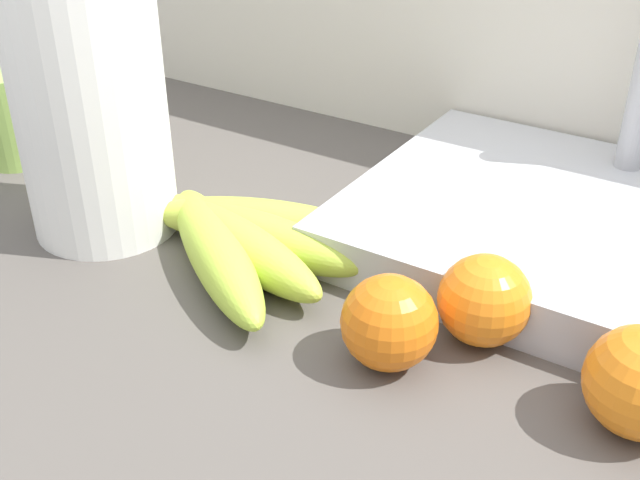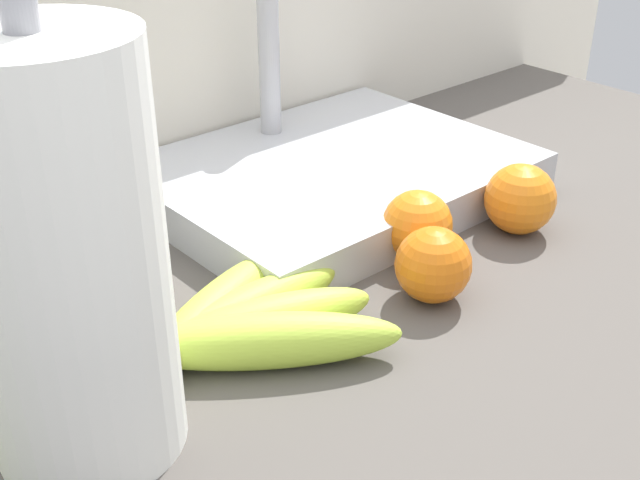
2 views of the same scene
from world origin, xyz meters
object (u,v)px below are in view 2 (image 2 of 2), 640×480
orange_far_right (417,225)px  sink_basin (331,174)px  paper_towel_roll (64,262)px  banana_bunch (244,323)px  orange_back_left (520,199)px  orange_center (433,265)px

orange_far_right → sink_basin: bearing=78.4°
paper_towel_roll → sink_basin: 0.44m
orange_far_right → sink_basin: 0.16m
banana_bunch → orange_back_left: orange_back_left is taller
banana_bunch → sink_basin: bearing=34.3°
orange_center → orange_back_left: orange_back_left is taller
paper_towel_roll → orange_back_left: bearing=-1.0°
orange_far_right → paper_towel_roll: size_ratio=0.22×
orange_center → paper_towel_roll: (-0.30, 0.03, 0.11)m
banana_bunch → orange_center: bearing=-17.2°
orange_back_left → sink_basin: size_ratio=0.18×
orange_back_left → sink_basin: 0.21m
orange_center → sink_basin: size_ratio=0.17×
orange_center → paper_towel_roll: 0.32m
banana_bunch → orange_center: (0.16, -0.05, 0.01)m
orange_far_right → paper_towel_roll: 0.36m
paper_towel_roll → orange_center: bearing=-6.5°
banana_bunch → paper_towel_roll: paper_towel_roll is taller
banana_bunch → orange_center: 0.17m
orange_far_right → orange_center: bearing=-126.7°
banana_bunch → orange_far_right: 0.21m
paper_towel_roll → sink_basin: size_ratio=0.79×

